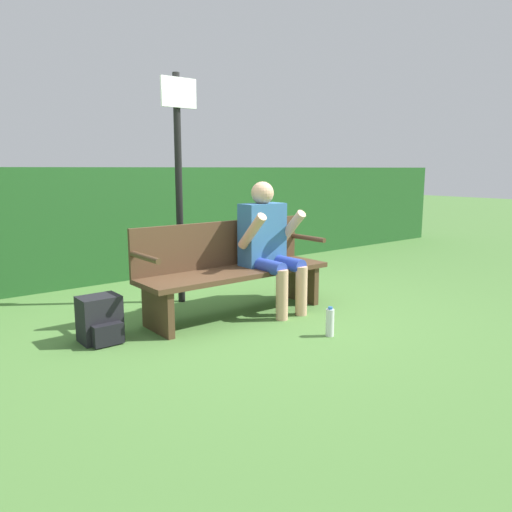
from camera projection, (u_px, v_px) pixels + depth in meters
ground_plane at (237, 315)px, 4.67m from camera, size 40.00×40.00×0.00m
hedge_back at (132, 222)px, 6.27m from camera, size 12.00×0.49×1.36m
park_bench at (232, 268)px, 4.65m from camera, size 1.87×0.52×0.86m
person_seated at (268, 240)px, 4.74m from camera, size 0.57×0.59×1.23m
backpack at (100, 320)px, 3.93m from camera, size 0.31×0.31×0.36m
water_bottle at (330, 322)px, 4.06m from camera, size 0.07×0.07×0.25m
signpost at (179, 173)px, 4.91m from camera, size 0.38×0.09×2.25m
parked_car at (99, 193)px, 15.23m from camera, size 4.75×2.39×1.29m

